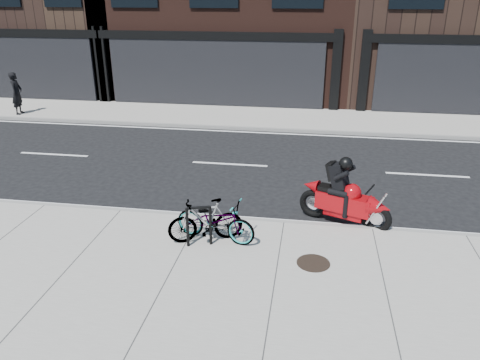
% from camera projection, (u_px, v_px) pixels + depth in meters
% --- Properties ---
extents(ground, '(120.00, 120.00, 0.00)m').
position_uv_depth(ground, '(217.00, 189.00, 13.00)').
color(ground, black).
rests_on(ground, ground).
extents(sidewalk_near, '(60.00, 6.00, 0.13)m').
position_uv_depth(sidewalk_near, '(161.00, 294.00, 8.40)').
color(sidewalk_near, gray).
rests_on(sidewalk_near, ground).
extents(sidewalk_far, '(60.00, 3.50, 0.13)m').
position_uv_depth(sidewalk_far, '(253.00, 117.00, 20.07)').
color(sidewalk_far, gray).
rests_on(sidewalk_far, ground).
extents(bike_rack, '(0.52, 0.21, 0.90)m').
position_uv_depth(bike_rack, '(199.00, 223.00, 9.68)').
color(bike_rack, black).
rests_on(bike_rack, sidewalk_near).
extents(bicycle_front, '(1.87, 0.98, 0.94)m').
position_uv_depth(bicycle_front, '(215.00, 220.00, 9.92)').
color(bicycle_front, gray).
rests_on(bicycle_front, sidewalk_near).
extents(bicycle_rear, '(1.66, 0.98, 0.96)m').
position_uv_depth(bicycle_rear, '(205.00, 221.00, 9.87)').
color(bicycle_rear, gray).
rests_on(bicycle_rear, sidewalk_near).
extents(motorcycle, '(2.13, 1.19, 1.68)m').
position_uv_depth(motorcycle, '(349.00, 199.00, 10.74)').
color(motorcycle, black).
rests_on(motorcycle, ground).
extents(pedestrian, '(0.53, 0.72, 1.79)m').
position_uv_depth(pedestrian, '(17.00, 93.00, 20.03)').
color(pedestrian, black).
rests_on(pedestrian, sidewalk_far).
extents(manhole_cover, '(0.87, 0.87, 0.02)m').
position_uv_depth(manhole_cover, '(313.00, 263.00, 9.21)').
color(manhole_cover, black).
rests_on(manhole_cover, sidewalk_near).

